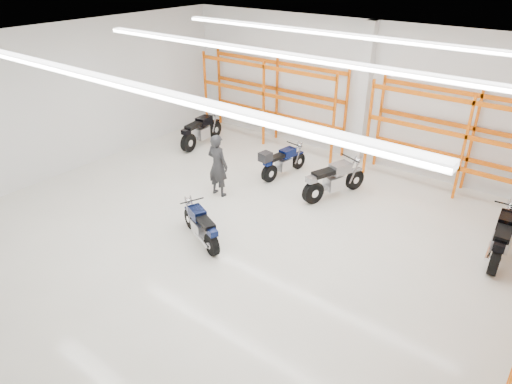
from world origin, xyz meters
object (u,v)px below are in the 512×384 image
Objects in this scene: motorcycle_back_a at (200,132)px; structural_column at (364,95)px; motorcycle_main at (202,227)px; standing_man at (218,165)px; motorcycle_back_b at (281,162)px; motorcycle_back_d at (502,239)px; motorcycle_back_c at (332,181)px.

structural_column is at bearing 23.38° from motorcycle_back_a.
structural_column is (5.15, 2.23, 1.73)m from motorcycle_back_a.
standing_man is (-1.33, 2.10, 0.49)m from motorcycle_main.
motorcycle_back_b is 3.42m from structural_column.
motorcycle_back_d is at bearing -4.04° from motorcycle_back_b.
standing_man is at bearing -145.01° from motorcycle_back_c.
motorcycle_main is 6.31m from motorcycle_back_a.
motorcycle_back_a is 3.93m from standing_man.
motorcycle_main is 4.20m from motorcycle_back_b.
motorcycle_back_d is (10.24, -0.83, 0.00)m from motorcycle_back_a.
motorcycle_back_b is 1.93m from motorcycle_back_c.
motorcycle_back_a is 1.06× the size of motorcycle_back_c.
motorcycle_back_b is 6.45m from motorcycle_back_d.
motorcycle_back_b reaches higher than motorcycle_main.
motorcycle_back_b is at bearing -117.36° from structural_column.
standing_man is at bearing -114.19° from structural_column.
motorcycle_back_b is at bearing 174.24° from motorcycle_back_c.
motorcycle_back_c is at bearing 176.69° from motorcycle_back_d.
motorcycle_back_c is 3.28m from standing_man.
motorcycle_main is 2.54m from standing_man.
motorcycle_main is 0.79× the size of motorcycle_back_a.
motorcycle_main is 6.93m from motorcycle_back_d.
motorcycle_back_c is (5.72, -0.57, -0.01)m from motorcycle_back_a.
motorcycle_main is 0.79× the size of motorcycle_back_d.
standing_man is (-2.67, -1.87, 0.41)m from motorcycle_back_c.
motorcycle_back_d is 0.50× the size of structural_column.
structural_column reaches higher than standing_man.
motorcycle_back_a is at bearing -39.11° from standing_man.
motorcycle_main is at bearing -108.58° from motorcycle_back_c.
motorcycle_back_c is 1.16× the size of standing_man.
motorcycle_back_b is at bearing -5.62° from motorcycle_back_a.
motorcycle_back_b is (-0.59, 4.16, 0.06)m from motorcycle_main.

